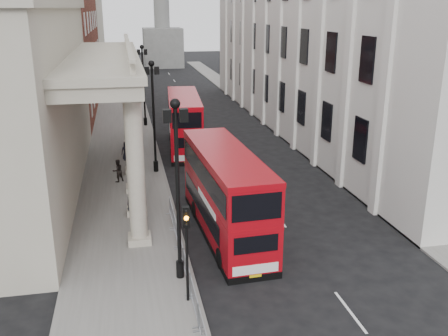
# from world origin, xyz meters

# --- Properties ---
(ground) EXTENTS (260.00, 260.00, 0.00)m
(ground) POSITION_xyz_m (0.00, 0.00, 0.00)
(ground) COLOR black
(ground) RESTS_ON ground
(sidewalk_west) EXTENTS (6.00, 140.00, 0.12)m
(sidewalk_west) POSITION_xyz_m (-3.00, 30.00, 0.06)
(sidewalk_west) COLOR slate
(sidewalk_west) RESTS_ON ground
(sidewalk_east) EXTENTS (3.00, 140.00, 0.12)m
(sidewalk_east) POSITION_xyz_m (13.50, 30.00, 0.06)
(sidewalk_east) COLOR slate
(sidewalk_east) RESTS_ON ground
(kerb) EXTENTS (0.20, 140.00, 0.14)m
(kerb) POSITION_xyz_m (-0.05, 30.00, 0.07)
(kerb) COLOR slate
(kerb) RESTS_ON ground
(portico_building) EXTENTS (9.00, 28.00, 12.00)m
(portico_building) POSITION_xyz_m (-10.50, 18.00, 6.00)
(portico_building) COLOR #A69F8B
(portico_building) RESTS_ON ground
(brick_building) EXTENTS (9.00, 32.00, 22.00)m
(brick_building) POSITION_xyz_m (-10.50, 48.00, 11.00)
(brick_building) COLOR maroon
(brick_building) RESTS_ON ground
(west_building_far) EXTENTS (9.00, 30.00, 20.00)m
(west_building_far) POSITION_xyz_m (-10.50, 80.00, 10.00)
(west_building_far) COLOR #A69F8B
(west_building_far) RESTS_ON ground
(east_building) EXTENTS (8.00, 55.00, 25.00)m
(east_building) POSITION_xyz_m (16.00, 32.00, 12.50)
(east_building) COLOR beige
(east_building) RESTS_ON ground
(lamp_post_south) EXTENTS (1.05, 0.44, 8.32)m
(lamp_post_south) POSITION_xyz_m (-0.60, 4.00, 4.91)
(lamp_post_south) COLOR black
(lamp_post_south) RESTS_ON sidewalk_west
(lamp_post_mid) EXTENTS (1.05, 0.44, 8.32)m
(lamp_post_mid) POSITION_xyz_m (-0.60, 20.00, 4.91)
(lamp_post_mid) COLOR black
(lamp_post_mid) RESTS_ON sidewalk_west
(lamp_post_north) EXTENTS (1.05, 0.44, 8.32)m
(lamp_post_north) POSITION_xyz_m (-0.60, 36.00, 4.91)
(lamp_post_north) COLOR black
(lamp_post_north) RESTS_ON sidewalk_west
(traffic_light) EXTENTS (0.28, 0.33, 4.30)m
(traffic_light) POSITION_xyz_m (-0.50, 1.98, 3.11)
(traffic_light) COLOR black
(traffic_light) RESTS_ON sidewalk_west
(crowd_barriers) EXTENTS (0.50, 18.75, 1.10)m
(crowd_barriers) POSITION_xyz_m (-0.35, 2.23, 0.67)
(crowd_barriers) COLOR gray
(crowd_barriers) RESTS_ON sidewalk_west
(bus_near) EXTENTS (3.20, 11.07, 4.73)m
(bus_near) POSITION_xyz_m (2.46, 8.47, 2.47)
(bus_near) COLOR #A10710
(bus_near) RESTS_ON ground
(bus_far) EXTENTS (3.49, 11.12, 4.73)m
(bus_far) POSITION_xyz_m (2.42, 26.57, 2.47)
(bus_far) COLOR #AC0711
(bus_far) RESTS_ON ground
(pedestrian_a) EXTENTS (0.66, 0.54, 1.58)m
(pedestrian_a) POSITION_xyz_m (-2.61, 11.57, 0.91)
(pedestrian_a) COLOR black
(pedestrian_a) RESTS_ON sidewalk_west
(pedestrian_b) EXTENTS (1.00, 0.94, 1.64)m
(pedestrian_b) POSITION_xyz_m (-3.43, 18.12, 0.94)
(pedestrian_b) COLOR black
(pedestrian_b) RESTS_ON sidewalk_west
(pedestrian_c) EXTENTS (0.80, 0.58, 1.53)m
(pedestrian_c) POSITION_xyz_m (-2.78, 23.48, 0.88)
(pedestrian_c) COLOR black
(pedestrian_c) RESTS_ON sidewalk_west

